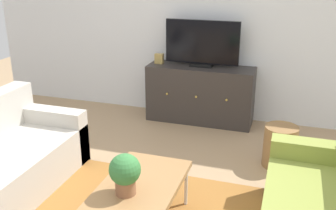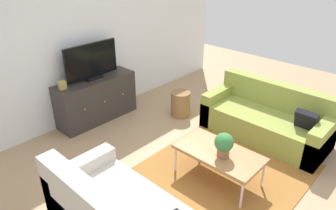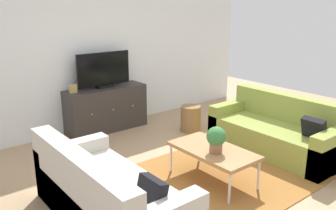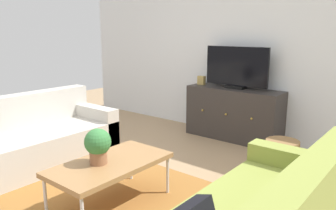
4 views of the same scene
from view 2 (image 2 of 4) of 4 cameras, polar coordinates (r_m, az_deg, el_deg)
ground_plane at (r=4.25m, az=6.89°, el=-12.33°), size 10.00×10.00×0.00m
wall_back at (r=5.36m, az=-15.10°, el=11.63°), size 6.40×0.12×2.70m
area_rug at (r=4.18m, az=8.58°, el=-13.11°), size 2.50×1.90×0.01m
couch_right_side at (r=5.12m, az=17.68°, el=-2.51°), size 0.84×1.87×0.80m
coffee_table at (r=3.96m, az=9.22°, el=-8.70°), size 0.58×1.07×0.42m
potted_plant at (r=3.78m, az=10.11°, el=-7.00°), size 0.23×0.23×0.31m
tv_console at (r=5.43m, az=-12.86°, el=1.02°), size 1.37×0.47×0.74m
flat_screen_tv at (r=5.20m, az=-13.72°, el=7.67°), size 0.94×0.16×0.59m
mantel_clock at (r=5.00m, az=-18.64°, el=3.43°), size 0.11×0.07×0.13m
wicker_basket at (r=5.49m, az=2.28°, el=0.23°), size 0.34×0.34×0.44m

